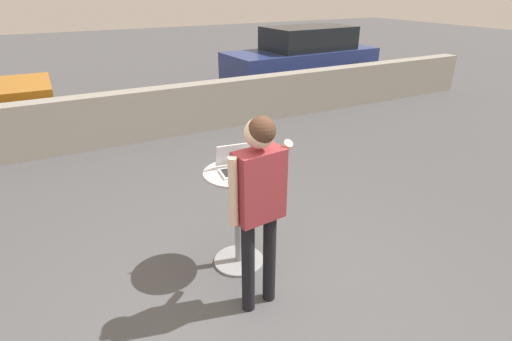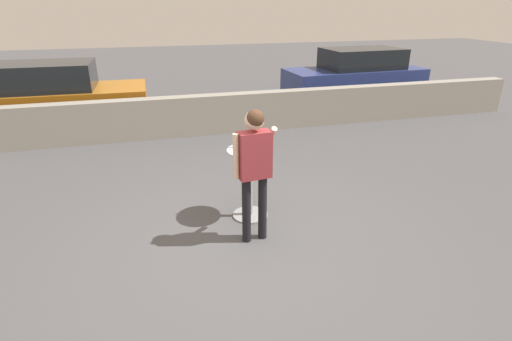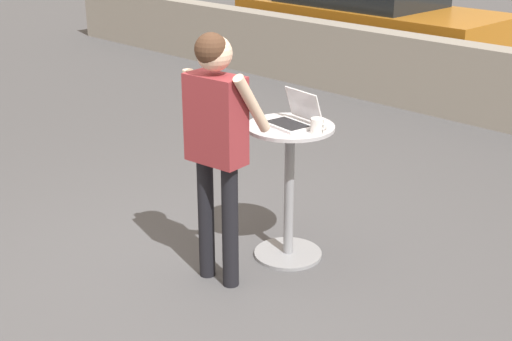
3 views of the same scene
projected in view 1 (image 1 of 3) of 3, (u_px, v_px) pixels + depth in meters
name	position (u px, v px, depth m)	size (l,w,h in m)	color
ground_plane	(258.00, 321.00, 3.32)	(50.00, 50.00, 0.00)	#4C4C4F
pavement_kerb	(126.00, 117.00, 6.96)	(16.74, 0.35, 0.89)	gray
cafe_table	(238.00, 212.00, 3.79)	(0.62, 0.62, 1.01)	gray
laptop	(236.00, 165.00, 3.62)	(0.36, 0.34, 0.23)	silver
coffee_mug	(260.00, 161.00, 3.70)	(0.13, 0.09, 0.10)	white
standing_person	(259.00, 193.00, 3.06)	(0.54, 0.40, 1.71)	black
parked_car_further_down	(303.00, 57.00, 10.75)	(4.25, 1.89, 1.55)	navy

